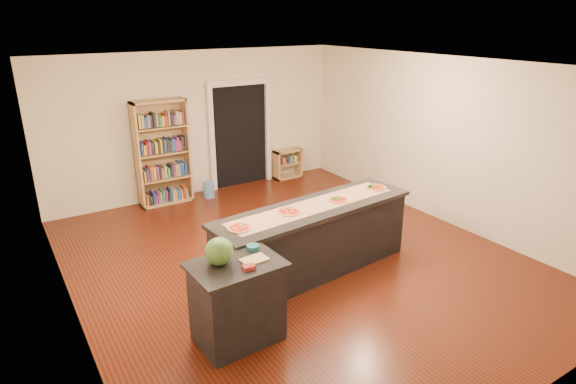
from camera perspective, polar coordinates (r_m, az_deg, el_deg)
room at (r=6.66m, az=0.92°, el=2.73°), size 6.00×7.00×2.80m
doorway at (r=10.05m, az=-5.71°, el=7.45°), size 1.40×0.09×2.21m
kitchen_island at (r=6.68m, az=3.08°, el=-5.61°), size 2.98×0.81×0.98m
side_counter at (r=5.37m, az=-6.04°, el=-12.81°), size 0.96×0.70×0.95m
bookshelf at (r=9.30m, az=-14.64°, el=4.49°), size 0.99×0.35×1.97m
low_shelf at (r=10.66m, az=-0.04°, el=3.38°), size 0.63×0.27×0.63m
waste_bin at (r=9.65m, az=-9.39°, el=0.27°), size 0.22×0.22×0.32m
kraft_paper at (r=6.49m, az=3.06°, el=-1.65°), size 2.62×0.70×0.00m
watermelon at (r=5.06m, az=-8.16°, el=-6.97°), size 0.30×0.30×0.30m
cutting_board at (r=5.16m, az=-4.02°, el=-8.00°), size 0.29×0.20×0.02m
package_red at (r=4.99m, az=-4.68°, el=-8.89°), size 0.14×0.10×0.05m
package_teal at (r=5.38m, az=-4.19°, el=-6.57°), size 0.15×0.15×0.05m
pizza_a at (r=5.82m, az=-5.78°, el=-4.25°), size 0.32×0.32×0.02m
pizza_b at (r=6.27m, az=0.14°, el=-2.31°), size 0.34×0.34×0.02m
pizza_c at (r=6.70m, az=5.97°, el=-0.93°), size 0.28×0.28×0.02m
pizza_d at (r=7.26m, az=10.33°, el=0.53°), size 0.30×0.30×0.02m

